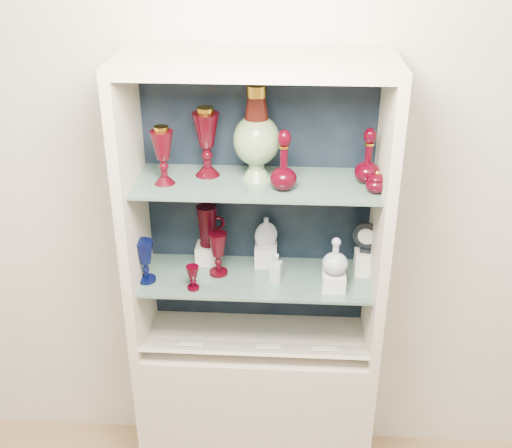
# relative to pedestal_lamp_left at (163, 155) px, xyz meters

# --- Properties ---
(wall_back) EXTENTS (3.50, 0.02, 2.80)m
(wall_back) POSITION_rel_pedestal_lamp_left_xyz_m (0.34, 0.23, -0.18)
(wall_back) COLOR white
(wall_back) RESTS_ON ground
(cabinet_base) EXTENTS (1.00, 0.40, 0.75)m
(cabinet_base) POSITION_rel_pedestal_lamp_left_xyz_m (0.34, 0.01, -1.21)
(cabinet_base) COLOR beige
(cabinet_base) RESTS_ON ground
(cabinet_back_panel) EXTENTS (0.98, 0.02, 1.15)m
(cabinet_back_panel) POSITION_rel_pedestal_lamp_left_xyz_m (0.34, 0.20, -0.26)
(cabinet_back_panel) COLOR black
(cabinet_back_panel) RESTS_ON cabinet_base
(cabinet_side_left) EXTENTS (0.04, 0.40, 1.15)m
(cabinet_side_left) POSITION_rel_pedestal_lamp_left_xyz_m (-0.14, 0.01, -0.26)
(cabinet_side_left) COLOR beige
(cabinet_side_left) RESTS_ON cabinet_base
(cabinet_side_right) EXTENTS (0.04, 0.40, 1.15)m
(cabinet_side_right) POSITION_rel_pedestal_lamp_left_xyz_m (0.82, 0.01, -0.26)
(cabinet_side_right) COLOR beige
(cabinet_side_right) RESTS_ON cabinet_base
(cabinet_top_cap) EXTENTS (1.00, 0.40, 0.04)m
(cabinet_top_cap) POSITION_rel_pedestal_lamp_left_xyz_m (0.34, 0.01, 0.34)
(cabinet_top_cap) COLOR beige
(cabinet_top_cap) RESTS_ON cabinet_side_left
(shelf_lower) EXTENTS (0.92, 0.34, 0.01)m
(shelf_lower) POSITION_rel_pedestal_lamp_left_xyz_m (0.34, 0.03, -0.54)
(shelf_lower) COLOR slate
(shelf_lower) RESTS_ON cabinet_side_left
(shelf_upper) EXTENTS (0.92, 0.34, 0.01)m
(shelf_upper) POSITION_rel_pedestal_lamp_left_xyz_m (0.34, 0.03, -0.12)
(shelf_upper) COLOR slate
(shelf_upper) RESTS_ON cabinet_side_left
(label_ledge) EXTENTS (0.92, 0.17, 0.09)m
(label_ledge) POSITION_rel_pedestal_lamp_left_xyz_m (0.34, -0.10, -0.80)
(label_ledge) COLOR beige
(label_ledge) RESTS_ON cabinet_base
(label_card_0) EXTENTS (0.10, 0.06, 0.03)m
(label_card_0) POSITION_rel_pedestal_lamp_left_xyz_m (0.63, -0.10, -0.79)
(label_card_0) COLOR white
(label_card_0) RESTS_ON label_ledge
(label_card_1) EXTENTS (0.10, 0.06, 0.03)m
(label_card_1) POSITION_rel_pedestal_lamp_left_xyz_m (0.40, -0.10, -0.79)
(label_card_1) COLOR white
(label_card_1) RESTS_ON label_ledge
(label_card_2) EXTENTS (0.10, 0.06, 0.03)m
(label_card_2) POSITION_rel_pedestal_lamp_left_xyz_m (0.08, -0.10, -0.79)
(label_card_2) COLOR white
(label_card_2) RESTS_ON label_ledge
(pedestal_lamp_left) EXTENTS (0.09, 0.09, 0.22)m
(pedestal_lamp_left) POSITION_rel_pedestal_lamp_left_xyz_m (0.00, 0.00, 0.00)
(pedestal_lamp_left) COLOR #42050F
(pedestal_lamp_left) RESTS_ON shelf_upper
(pedestal_lamp_right) EXTENTS (0.13, 0.13, 0.27)m
(pedestal_lamp_right) POSITION_rel_pedestal_lamp_left_xyz_m (0.15, 0.09, 0.02)
(pedestal_lamp_right) COLOR #42050F
(pedestal_lamp_right) RESTS_ON shelf_upper
(enamel_urn) EXTENTS (0.23, 0.23, 0.36)m
(enamel_urn) POSITION_rel_pedestal_lamp_left_xyz_m (0.34, 0.07, 0.07)
(enamel_urn) COLOR #084E2C
(enamel_urn) RESTS_ON shelf_upper
(ruby_decanter_a) EXTENTS (0.13, 0.13, 0.26)m
(ruby_decanter_a) POSITION_rel_pedestal_lamp_left_xyz_m (0.45, -0.03, 0.02)
(ruby_decanter_a) COLOR #41000D
(ruby_decanter_a) RESTS_ON shelf_upper
(ruby_decanter_b) EXTENTS (0.12, 0.12, 0.23)m
(ruby_decanter_b) POSITION_rel_pedestal_lamp_left_xyz_m (0.76, 0.05, 0.00)
(ruby_decanter_b) COLOR #41000D
(ruby_decanter_b) RESTS_ON shelf_upper
(lidded_bowl) EXTENTS (0.09, 0.09, 0.09)m
(lidded_bowl) POSITION_rel_pedestal_lamp_left_xyz_m (0.78, -0.04, -0.07)
(lidded_bowl) COLOR #41000D
(lidded_bowl) RESTS_ON shelf_upper
(cobalt_goblet) EXTENTS (0.10, 0.10, 0.18)m
(cobalt_goblet) POSITION_rel_pedestal_lamp_left_xyz_m (-0.10, -0.02, -0.44)
(cobalt_goblet) COLOR #070C3A
(cobalt_goblet) RESTS_ON shelf_lower
(ruby_goblet_tall) EXTENTS (0.10, 0.10, 0.19)m
(ruby_goblet_tall) POSITION_rel_pedestal_lamp_left_xyz_m (0.19, 0.05, -0.44)
(ruby_goblet_tall) COLOR #42050F
(ruby_goblet_tall) RESTS_ON shelf_lower
(ruby_goblet_small) EXTENTS (0.06, 0.06, 0.10)m
(ruby_goblet_small) POSITION_rel_pedestal_lamp_left_xyz_m (0.10, -0.07, -0.48)
(ruby_goblet_small) COLOR #41000D
(ruby_goblet_small) RESTS_ON shelf_lower
(riser_ruby_pitcher) EXTENTS (0.10, 0.10, 0.08)m
(riser_ruby_pitcher) POSITION_rel_pedestal_lamp_left_xyz_m (0.13, 0.14, -0.49)
(riser_ruby_pitcher) COLOR silver
(riser_ruby_pitcher) RESTS_ON shelf_lower
(ruby_pitcher) EXTENTS (0.15, 0.12, 0.18)m
(ruby_pitcher) POSITION_rel_pedestal_lamp_left_xyz_m (0.13, 0.14, -0.36)
(ruby_pitcher) COLOR #42050F
(ruby_pitcher) RESTS_ON riser_ruby_pitcher
(clear_square_bottle) EXTENTS (0.05, 0.05, 0.13)m
(clear_square_bottle) POSITION_rel_pedestal_lamp_left_xyz_m (0.42, 0.00, -0.47)
(clear_square_bottle) COLOR #9FADBB
(clear_square_bottle) RESTS_ON shelf_lower
(riser_flat_flask) EXTENTS (0.09, 0.09, 0.09)m
(riser_flat_flask) POSITION_rel_pedestal_lamp_left_xyz_m (0.38, 0.13, -0.49)
(riser_flat_flask) COLOR silver
(riser_flat_flask) RESTS_ON shelf_lower
(flat_flask) EXTENTS (0.10, 0.06, 0.13)m
(flat_flask) POSITION_rel_pedestal_lamp_left_xyz_m (0.38, 0.13, -0.38)
(flat_flask) COLOR #B2B8C9
(flat_flask) RESTS_ON riser_flat_flask
(riser_clear_round_decanter) EXTENTS (0.09, 0.09, 0.07)m
(riser_clear_round_decanter) POSITION_rel_pedestal_lamp_left_xyz_m (0.65, -0.04, -0.50)
(riser_clear_round_decanter) COLOR silver
(riser_clear_round_decanter) RESTS_ON shelf_lower
(clear_round_decanter) EXTENTS (0.13, 0.13, 0.15)m
(clear_round_decanter) POSITION_rel_pedestal_lamp_left_xyz_m (0.65, -0.04, -0.39)
(clear_round_decanter) COLOR #9FADBB
(clear_round_decanter) RESTS_ON riser_clear_round_decanter
(riser_cameo_medallion) EXTENTS (0.08, 0.08, 0.10)m
(riser_cameo_medallion) POSITION_rel_pedestal_lamp_left_xyz_m (0.78, 0.09, -0.48)
(riser_cameo_medallion) COLOR silver
(riser_cameo_medallion) RESTS_ON shelf_lower
(cameo_medallion) EXTENTS (0.12, 0.07, 0.13)m
(cameo_medallion) POSITION_rel_pedestal_lamp_left_xyz_m (0.78, 0.09, -0.36)
(cameo_medallion) COLOR black
(cameo_medallion) RESTS_ON riser_cameo_medallion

